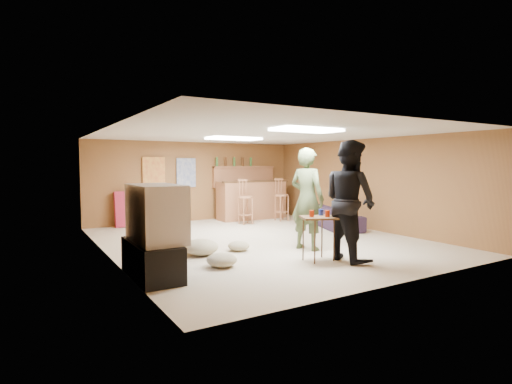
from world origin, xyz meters
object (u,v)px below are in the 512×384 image
person_black (350,201)px  sofa (336,217)px  tv_body (156,213)px  person_olive (307,199)px  tray_table (318,239)px  bar_counter (252,200)px

person_black → sofa: (2.12, 2.65, -0.71)m
tv_body → sofa: bearing=21.0°
person_black → sofa: size_ratio=1.06×
person_olive → tray_table: size_ratio=2.59×
person_olive → person_black: bearing=165.7°
tv_body → person_black: (3.02, -0.68, 0.09)m
tv_body → sofa: tv_body is taller
sofa → bar_counter: bearing=41.3°
bar_counter → person_olive: (-1.22, -4.12, 0.39)m
bar_counter → tray_table: 5.16m
person_black → sofa: person_black is taller
person_black → bar_counter: bearing=-9.5°
person_olive → bar_counter: bearing=-35.6°
tv_body → sofa: 5.54m
sofa → tray_table: 3.54m
person_black → tray_table: 0.81m
tv_body → bar_counter: tv_body is taller
tv_body → tray_table: 2.65m
person_olive → person_black: 1.02m
person_olive → sofa: bearing=-72.5°
tv_body → person_olive: person_olive is taller
tv_body → bar_counter: (4.15, 4.45, -0.35)m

